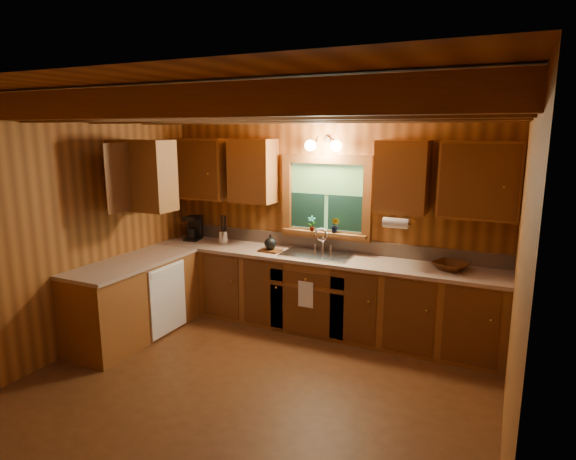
% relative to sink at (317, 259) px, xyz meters
% --- Properties ---
extents(room, '(4.20, 4.20, 4.20)m').
position_rel_sink_xyz_m(room, '(0.00, -1.60, 0.44)').
color(room, '#502C13').
rests_on(room, ground).
extents(ceiling_beams, '(4.20, 2.54, 0.18)m').
position_rel_sink_xyz_m(ceiling_beams, '(0.00, -1.60, 1.63)').
color(ceiling_beams, brown).
rests_on(ceiling_beams, room).
extents(base_cabinets, '(4.20, 2.22, 0.86)m').
position_rel_sink_xyz_m(base_cabinets, '(-0.49, -0.32, -0.43)').
color(base_cabinets, brown).
rests_on(base_cabinets, ground).
extents(countertop, '(4.20, 2.24, 0.04)m').
position_rel_sink_xyz_m(countertop, '(-0.48, -0.31, 0.02)').
color(countertop, tan).
rests_on(countertop, base_cabinets).
extents(backsplash, '(4.20, 0.02, 0.16)m').
position_rel_sink_xyz_m(backsplash, '(0.00, 0.28, 0.12)').
color(backsplash, tan).
rests_on(backsplash, room).
extents(dishwasher_panel, '(0.02, 0.60, 0.80)m').
position_rel_sink_xyz_m(dishwasher_panel, '(-1.47, -0.92, -0.43)').
color(dishwasher_panel, white).
rests_on(dishwasher_panel, base_cabinets).
extents(upper_cabinets, '(4.19, 1.77, 0.78)m').
position_rel_sink_xyz_m(upper_cabinets, '(-0.56, -0.18, 0.98)').
color(upper_cabinets, brown).
rests_on(upper_cabinets, room).
extents(window, '(1.12, 0.08, 1.00)m').
position_rel_sink_xyz_m(window, '(0.00, 0.26, 0.67)').
color(window, brown).
rests_on(window, room).
extents(window_sill, '(1.06, 0.14, 0.04)m').
position_rel_sink_xyz_m(window_sill, '(0.00, 0.22, 0.26)').
color(window_sill, brown).
rests_on(window_sill, room).
extents(wall_sconce, '(0.45, 0.21, 0.17)m').
position_rel_sink_xyz_m(wall_sconce, '(0.00, 0.14, 1.31)').
color(wall_sconce, black).
rests_on(wall_sconce, room).
extents(paper_towel_roll, '(0.27, 0.11, 0.11)m').
position_rel_sink_xyz_m(paper_towel_roll, '(0.92, -0.07, 0.51)').
color(paper_towel_roll, white).
rests_on(paper_towel_roll, upper_cabinets).
extents(dish_towel, '(0.18, 0.01, 0.30)m').
position_rel_sink_xyz_m(dish_towel, '(0.00, -0.34, -0.34)').
color(dish_towel, white).
rests_on(dish_towel, base_cabinets).
extents(sink, '(0.82, 0.48, 0.43)m').
position_rel_sink_xyz_m(sink, '(0.00, 0.00, 0.00)').
color(sink, silver).
rests_on(sink, countertop).
extents(coffee_maker, '(0.18, 0.23, 0.32)m').
position_rel_sink_xyz_m(coffee_maker, '(-1.80, 0.05, 0.20)').
color(coffee_maker, black).
rests_on(coffee_maker, countertop).
extents(utensil_crock, '(0.13, 0.13, 0.37)m').
position_rel_sink_xyz_m(utensil_crock, '(-1.33, 0.04, 0.13)').
color(utensil_crock, silver).
rests_on(utensil_crock, countertop).
extents(cutting_board, '(0.27, 0.20, 0.02)m').
position_rel_sink_xyz_m(cutting_board, '(-0.57, -0.09, 0.06)').
color(cutting_board, '#552D12').
rests_on(cutting_board, countertop).
extents(teakettle, '(0.15, 0.15, 0.19)m').
position_rel_sink_xyz_m(teakettle, '(-0.57, -0.09, 0.14)').
color(teakettle, black).
rests_on(teakettle, cutting_board).
extents(wicker_basket, '(0.45, 0.45, 0.09)m').
position_rel_sink_xyz_m(wicker_basket, '(1.49, 0.03, 0.09)').
color(wicker_basket, '#48230C').
rests_on(wicker_basket, countertop).
extents(potted_plant_left, '(0.12, 0.10, 0.19)m').
position_rel_sink_xyz_m(potted_plant_left, '(-0.15, 0.18, 0.38)').
color(potted_plant_left, '#552D12').
rests_on(potted_plant_left, window_sill).
extents(potted_plant_right, '(0.12, 0.11, 0.19)m').
position_rel_sink_xyz_m(potted_plant_right, '(0.15, 0.20, 0.38)').
color(potted_plant_right, '#552D12').
rests_on(potted_plant_right, window_sill).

